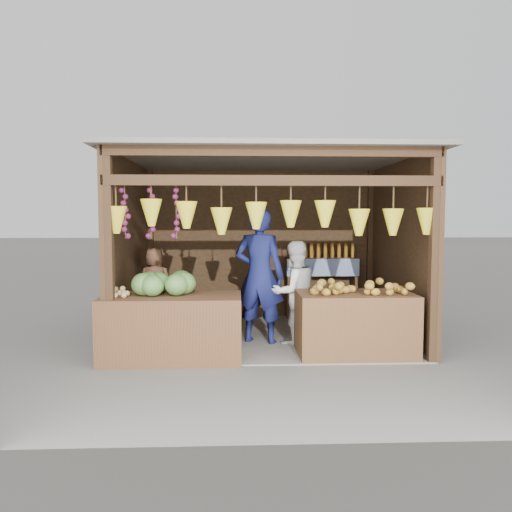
{
  "coord_description": "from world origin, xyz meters",
  "views": [
    {
      "loc": [
        -0.45,
        -7.32,
        1.75
      ],
      "look_at": [
        -0.16,
        -0.1,
        1.21
      ],
      "focal_mm": 35.0,
      "sensor_mm": 36.0,
      "label": 1
    }
  ],
  "objects_px": {
    "counter_left": "(172,327)",
    "vendor_seated": "(155,283)",
    "counter_right": "(355,324)",
    "man_standing": "(259,276)",
    "woman_standing": "(294,292)"
  },
  "relations": [
    {
      "from": "counter_left",
      "to": "counter_right",
      "type": "distance_m",
      "value": 2.32
    },
    {
      "from": "counter_left",
      "to": "woman_standing",
      "type": "height_order",
      "value": "woman_standing"
    },
    {
      "from": "counter_right",
      "to": "vendor_seated",
      "type": "bearing_deg",
      "value": 156.58
    },
    {
      "from": "counter_left",
      "to": "woman_standing",
      "type": "xyz_separation_m",
      "value": [
        1.61,
        0.72,
        0.32
      ]
    },
    {
      "from": "man_standing",
      "to": "woman_standing",
      "type": "xyz_separation_m",
      "value": [
        0.49,
        -0.03,
        -0.24
      ]
    },
    {
      "from": "counter_left",
      "to": "vendor_seated",
      "type": "xyz_separation_m",
      "value": [
        -0.41,
        1.26,
        0.4
      ]
    },
    {
      "from": "counter_right",
      "to": "vendor_seated",
      "type": "height_order",
      "value": "vendor_seated"
    },
    {
      "from": "man_standing",
      "to": "vendor_seated",
      "type": "bearing_deg",
      "value": 0.09
    },
    {
      "from": "man_standing",
      "to": "vendor_seated",
      "type": "height_order",
      "value": "man_standing"
    },
    {
      "from": "counter_right",
      "to": "woman_standing",
      "type": "relative_size",
      "value": 1.01
    },
    {
      "from": "counter_right",
      "to": "counter_left",
      "type": "bearing_deg",
      "value": -178.07
    },
    {
      "from": "counter_left",
      "to": "woman_standing",
      "type": "bearing_deg",
      "value": 23.94
    },
    {
      "from": "counter_left",
      "to": "vendor_seated",
      "type": "distance_m",
      "value": 1.39
    },
    {
      "from": "counter_left",
      "to": "woman_standing",
      "type": "relative_size",
      "value": 1.19
    },
    {
      "from": "vendor_seated",
      "to": "counter_right",
      "type": "bearing_deg",
      "value": 163.02
    }
  ]
}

